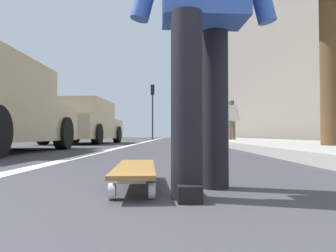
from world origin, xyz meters
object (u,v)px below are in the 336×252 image
parked_car_mid (84,123)px  pedestrian_distant (232,118)px  skateboard (135,170)px  traffic_light (153,102)px

parked_car_mid → pedestrian_distant: (1.35, -5.29, 0.24)m
skateboard → traffic_light: bearing=3.4°
traffic_light → pedestrian_distant: size_ratio=2.60×
parked_car_mid → traffic_light: bearing=-5.8°
pedestrian_distant → skateboard: bearing=166.8°
traffic_light → pedestrian_distant: 13.54m
parked_car_mid → skateboard: bearing=-162.8°
skateboard → parked_car_mid: (9.17, 2.84, 0.61)m
skateboard → pedestrian_distant: (10.51, -2.46, 0.85)m
skateboard → parked_car_mid: size_ratio=0.19×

